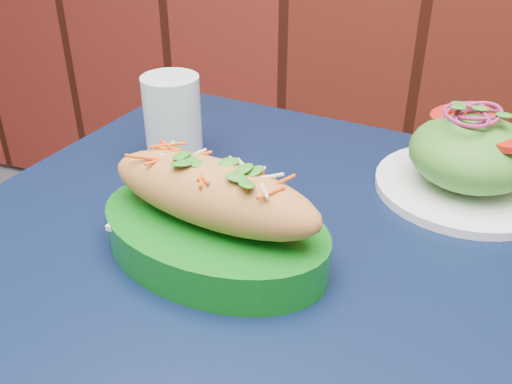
% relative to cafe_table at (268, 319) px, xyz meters
% --- Properties ---
extents(cafe_table, '(0.89, 0.89, 0.75)m').
position_rel_cafe_table_xyz_m(cafe_table, '(0.00, 0.00, 0.00)').
color(cafe_table, black).
rests_on(cafe_table, ground).
extents(banh_mi_basket, '(0.29, 0.22, 0.12)m').
position_rel_cafe_table_xyz_m(banh_mi_basket, '(-0.06, -0.01, 0.14)').
color(banh_mi_basket, '#0E6615').
rests_on(banh_mi_basket, cafe_table).
extents(salad_plate, '(0.23, 0.23, 0.12)m').
position_rel_cafe_table_xyz_m(salad_plate, '(0.19, 0.23, 0.13)').
color(salad_plate, white).
rests_on(salad_plate, cafe_table).
extents(water_glass, '(0.08, 0.08, 0.13)m').
position_rel_cafe_table_xyz_m(water_glass, '(-0.20, 0.17, 0.15)').
color(water_glass, silver).
rests_on(water_glass, cafe_table).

